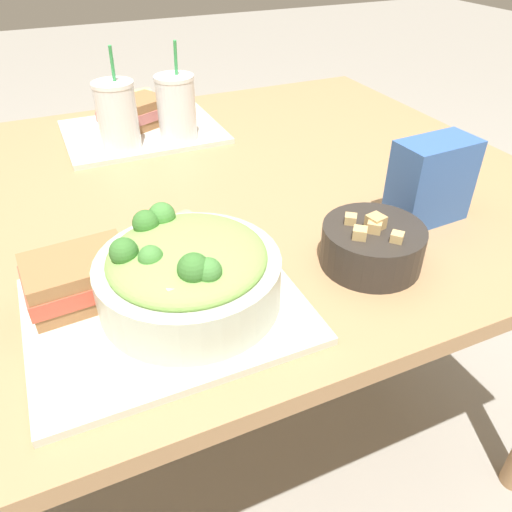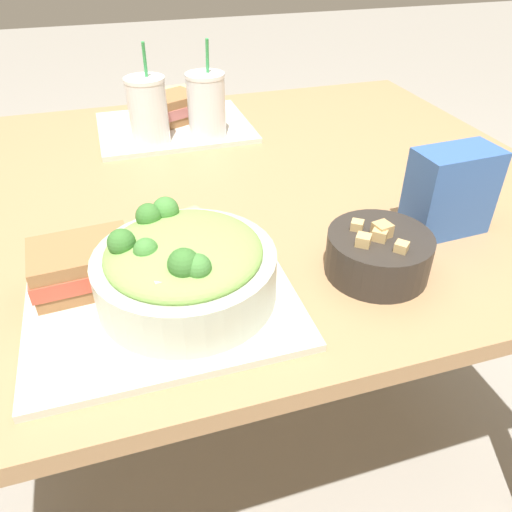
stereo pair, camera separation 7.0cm
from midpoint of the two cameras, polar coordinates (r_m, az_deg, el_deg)
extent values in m
plane|color=gray|center=(1.50, -0.47, -17.68)|extent=(12.00, 12.00, 0.00)
cube|color=#A37A51|center=(1.02, -0.67, 7.76)|extent=(1.31, 1.08, 0.03)
cylinder|color=#A37A51|center=(1.80, 13.37, 6.37)|extent=(0.06, 0.06, 0.71)
cube|color=beige|center=(0.70, -7.75, -5.44)|extent=(0.36, 0.29, 0.01)
cube|color=beige|center=(1.28, -7.70, 14.34)|extent=(0.36, 0.29, 0.01)
cylinder|color=beige|center=(0.67, -5.05, -2.37)|extent=(0.24, 0.24, 0.07)
ellipsoid|color=#7FB251|center=(0.65, -5.22, 0.34)|extent=(0.21, 0.21, 0.05)
sphere|color=#38702D|center=(0.64, -12.14, 1.39)|extent=(0.04, 0.04, 0.04)
sphere|color=#427F38|center=(0.59, -3.30, -1.44)|extent=(0.03, 0.03, 0.03)
sphere|color=#427F38|center=(0.63, -9.36, 0.53)|extent=(0.03, 0.03, 0.03)
sphere|color=#38702D|center=(0.69, -9.36, 4.43)|extent=(0.04, 0.04, 0.04)
sphere|color=#38702D|center=(0.59, -4.90, -1.07)|extent=(0.04, 0.04, 0.04)
sphere|color=#427F38|center=(0.70, -7.50, 5.17)|extent=(0.04, 0.04, 0.04)
cube|color=beige|center=(0.68, -3.22, 2.75)|extent=(0.05, 0.05, 0.01)
cube|color=beige|center=(0.60, -6.98, -1.92)|extent=(0.05, 0.06, 0.01)
cube|color=beige|center=(0.63, -1.25, 0.39)|extent=(0.07, 0.06, 0.01)
cylinder|color=#2D2823|center=(0.77, 16.36, 0.12)|extent=(0.15, 0.15, 0.06)
cylinder|color=#4C2814|center=(0.75, 16.66, 1.65)|extent=(0.14, 0.14, 0.01)
cube|color=tan|center=(0.75, 16.84, 2.67)|extent=(0.03, 0.03, 0.02)
cube|color=tan|center=(0.74, 16.65, 2.16)|extent=(0.03, 0.03, 0.02)
cube|color=tan|center=(0.72, 14.92, 1.54)|extent=(0.03, 0.03, 0.02)
cube|color=tan|center=(0.72, 18.98, 0.78)|extent=(0.02, 0.02, 0.02)
cube|color=tan|center=(0.75, 14.12, 3.22)|extent=(0.02, 0.02, 0.02)
cube|color=olive|center=(0.74, -16.29, -2.49)|extent=(0.14, 0.11, 0.02)
cube|color=#C64C38|center=(0.72, -16.57, -1.12)|extent=(0.15, 0.11, 0.02)
cube|color=olive|center=(0.71, -16.86, 0.31)|extent=(0.14, 0.11, 0.02)
cylinder|color=tan|center=(0.76, -7.42, 2.22)|extent=(0.13, 0.10, 0.06)
cylinder|color=beige|center=(0.79, -4.09, 3.52)|extent=(0.03, 0.06, 0.06)
cube|color=olive|center=(1.30, -8.32, 15.33)|extent=(0.17, 0.15, 0.02)
cube|color=#C1706B|center=(1.29, -8.40, 16.24)|extent=(0.18, 0.16, 0.02)
cube|color=olive|center=(1.28, -8.49, 17.17)|extent=(0.17, 0.15, 0.02)
cylinder|color=tan|center=(1.37, -8.53, 17.34)|extent=(0.11, 0.08, 0.06)
cylinder|color=beige|center=(1.38, -6.61, 17.66)|extent=(0.01, 0.06, 0.06)
cylinder|color=silver|center=(1.16, -10.47, 15.79)|extent=(0.09, 0.09, 0.14)
cylinder|color=black|center=(1.16, -10.42, 15.40)|extent=(0.08, 0.08, 0.11)
cylinder|color=white|center=(1.14, -10.87, 19.19)|extent=(0.09, 0.09, 0.01)
cylinder|color=green|center=(1.13, -10.74, 20.99)|extent=(0.01, 0.02, 0.08)
cylinder|color=silver|center=(1.18, -3.83, 16.59)|extent=(0.09, 0.09, 0.13)
cylinder|color=maroon|center=(1.18, -3.82, 16.22)|extent=(0.08, 0.08, 0.11)
cylinder|color=white|center=(1.16, -3.98, 19.90)|extent=(0.09, 0.09, 0.01)
cylinder|color=green|center=(1.15, -3.72, 21.66)|extent=(0.01, 0.02, 0.08)
cube|color=#335BA3|center=(0.89, 23.48, 6.71)|extent=(0.14, 0.08, 0.14)
camera|label=1|loc=(0.04, -87.14, 2.02)|focal=35.00mm
camera|label=2|loc=(0.04, 92.86, -2.02)|focal=35.00mm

